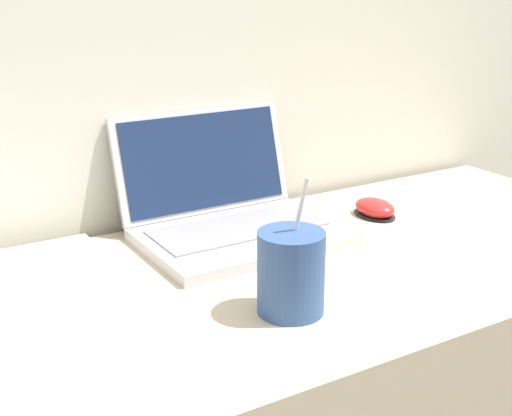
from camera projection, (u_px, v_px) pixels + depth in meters
The scene contains 3 objects.
laptop at pixel (230, 211), 1.26m from camera, with size 0.34×0.30×0.21m.
drink_cup at pixel (291, 271), 0.97m from camera, with size 0.09×0.09×0.19m.
computer_mouse at pixel (375, 209), 1.36m from camera, with size 0.07×0.09×0.03m.
Camera 1 is at (-0.63, -0.56, 1.23)m, focal length 50.00 mm.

